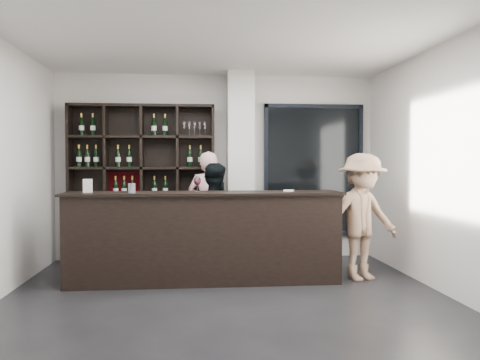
{
  "coord_description": "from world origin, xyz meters",
  "views": [
    {
      "loc": [
        -0.37,
        -5.3,
        1.5
      ],
      "look_at": [
        0.22,
        1.1,
        1.29
      ],
      "focal_mm": 38.0,
      "sensor_mm": 36.0,
      "label": 1
    }
  ],
  "objects": [
    {
      "name": "napkin_stack",
      "position": [
        0.86,
        1.16,
        1.15
      ],
      "size": [
        0.15,
        0.15,
        0.02
      ],
      "primitive_type": "cube",
      "rotation": [
        0.0,
        0.0,
        -0.33
      ],
      "color": "white",
      "rests_on": "tasting_counter"
    },
    {
      "name": "taster_pink",
      "position": [
        -0.15,
        2.4,
        0.84
      ],
      "size": [
        0.68,
        0.52,
        1.69
      ],
      "primitive_type": "imported",
      "rotation": [
        0.0,
        0.0,
        2.94
      ],
      "color": "#FFBFBF",
      "rests_on": "floor"
    },
    {
      "name": "card_stand",
      "position": [
        -1.68,
        1.14,
        1.23
      ],
      "size": [
        0.12,
        0.07,
        0.17
      ],
      "primitive_type": "cube",
      "rotation": [
        0.0,
        0.0,
        0.13
      ],
      "color": "white",
      "rests_on": "tasting_counter"
    },
    {
      "name": "taster_black",
      "position": [
        -0.1,
        1.85,
        0.75
      ],
      "size": [
        0.84,
        0.72,
        1.51
      ],
      "primitive_type": "imported",
      "rotation": [
        0.0,
        0.0,
        2.92
      ],
      "color": "black",
      "rests_on": "floor"
    },
    {
      "name": "spit_cup",
      "position": [
        -1.12,
        0.97,
        1.2
      ],
      "size": [
        0.1,
        0.1,
        0.12
      ],
      "primitive_type": "cylinder",
      "rotation": [
        0.0,
        0.0,
        -0.16
      ],
      "color": "silver",
      "rests_on": "tasting_counter"
    },
    {
      "name": "tasting_counter",
      "position": [
        -0.24,
        1.1,
        0.57
      ],
      "size": [
        3.47,
        0.72,
        1.14
      ],
      "rotation": [
        0.0,
        0.0,
        0.0
      ],
      "color": "black",
      "rests_on": "floor"
    },
    {
      "name": "structural_column",
      "position": [
        0.35,
        2.47,
        1.45
      ],
      "size": [
        0.4,
        0.4,
        2.9
      ],
      "primitive_type": "cube",
      "color": "silver",
      "rests_on": "floor"
    },
    {
      "name": "wine_glass",
      "position": [
        -0.32,
        1.09,
        1.25
      ],
      "size": [
        0.1,
        0.1,
        0.22
      ],
      "primitive_type": null,
      "rotation": [
        0.0,
        0.0,
        0.09
      ],
      "color": "white",
      "rests_on": "tasting_counter"
    },
    {
      "name": "customer",
      "position": [
        1.8,
        1.05,
        0.82
      ],
      "size": [
        1.2,
        0.93,
        1.63
      ],
      "primitive_type": "imported",
      "rotation": [
        0.0,
        0.0,
        0.35
      ],
      "color": "#95745A",
      "rests_on": "floor"
    },
    {
      "name": "glass_panel",
      "position": [
        1.55,
        2.69,
        1.4
      ],
      "size": [
        1.6,
        0.08,
        2.1
      ],
      "color": "black",
      "rests_on": "floor"
    },
    {
      "name": "floor",
      "position": [
        0.0,
        0.0,
        -0.01
      ],
      "size": [
        5.0,
        5.5,
        0.01
      ],
      "primitive_type": "cube",
      "color": "black",
      "rests_on": "ground"
    },
    {
      "name": "wine_shelf",
      "position": [
        -1.15,
        2.57,
        1.2
      ],
      "size": [
        2.2,
        0.35,
        2.4
      ],
      "primitive_type": null,
      "color": "black",
      "rests_on": "floor"
    }
  ]
}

